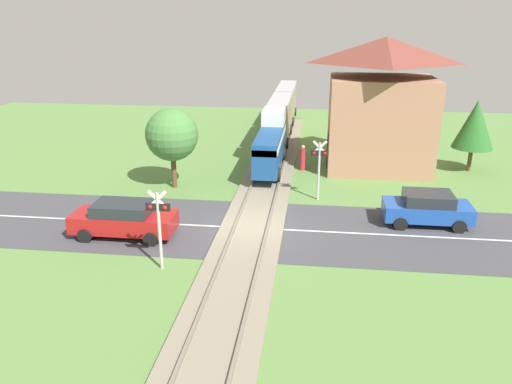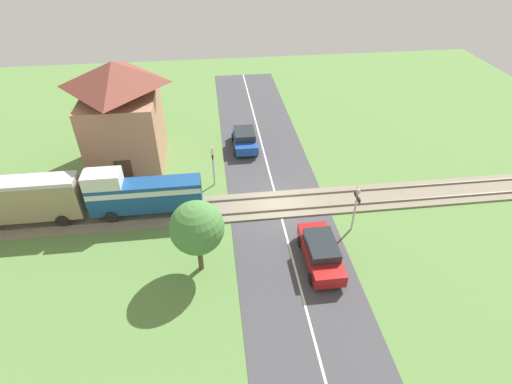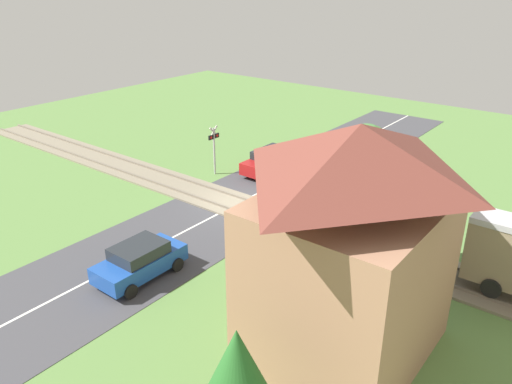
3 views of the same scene
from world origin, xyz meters
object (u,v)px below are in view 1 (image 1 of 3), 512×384
at_px(train, 280,118).
at_px(car_near_crossing, 124,219).
at_px(station_building, 381,107).
at_px(car_far_side, 427,208).
at_px(crossing_signal_east_approach, 319,162).
at_px(pedestrian_by_station, 303,159).
at_px(crossing_signal_west_approach, 159,219).

bearing_deg(train, car_near_crossing, -107.13).
bearing_deg(station_building, car_far_side, -81.39).
xyz_separation_m(crossing_signal_east_approach, pedestrian_by_station, (-0.96, 5.12, -1.29)).
height_order(car_near_crossing, crossing_signal_east_approach, crossing_signal_east_approach).
height_order(train, crossing_signal_east_approach, train).
relative_size(car_near_crossing, car_far_side, 1.14).
bearing_deg(station_building, crossing_signal_west_approach, -123.19).
distance_m(crossing_signal_east_approach, pedestrian_by_station, 5.37).
height_order(car_far_side, pedestrian_by_station, pedestrian_by_station).
bearing_deg(car_near_crossing, pedestrian_by_station, 55.86).
distance_m(car_near_crossing, station_building, 16.72).
bearing_deg(station_building, pedestrian_by_station, -167.94).
distance_m(train, car_near_crossing, 17.98).
bearing_deg(car_far_side, train, 118.43).
relative_size(train, crossing_signal_west_approach, 6.86).
xyz_separation_m(station_building, pedestrian_by_station, (-4.50, -0.96, -3.08)).
relative_size(crossing_signal_west_approach, station_building, 0.40).
height_order(crossing_signal_west_approach, station_building, station_building).
height_order(train, car_far_side, train).
bearing_deg(crossing_signal_east_approach, car_near_crossing, -146.04).
bearing_deg(pedestrian_by_station, station_building, 12.06).
bearing_deg(pedestrian_by_station, crossing_signal_west_approach, -109.85).
bearing_deg(crossing_signal_west_approach, train, 81.76).
bearing_deg(train, car_far_side, -61.57).
relative_size(crossing_signal_east_approach, pedestrian_by_station, 2.02).
height_order(car_near_crossing, station_building, station_building).
height_order(train, car_near_crossing, train).
xyz_separation_m(crossing_signal_west_approach, crossing_signal_east_approach, (5.73, 8.10, 0.00)).
relative_size(car_near_crossing, pedestrian_by_station, 2.82).
xyz_separation_m(car_near_crossing, car_far_side, (13.01, 2.88, -0.01)).
xyz_separation_m(car_far_side, crossing_signal_west_approach, (-10.59, -5.49, 1.20)).
relative_size(train, station_building, 2.75).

